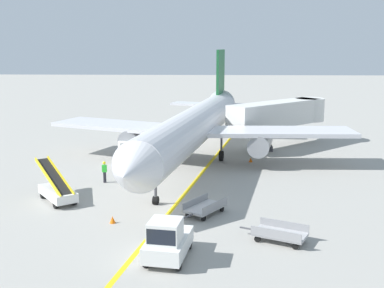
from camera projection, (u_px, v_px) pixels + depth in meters
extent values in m
plane|color=#9E9B93|center=(178.00, 210.00, 31.72)|extent=(300.00, 300.00, 0.00)
cube|color=yellow|center=(190.00, 188.00, 36.60)|extent=(14.87, 78.72, 0.01)
cylinder|color=silver|center=(193.00, 127.00, 43.11)|extent=(8.71, 30.10, 3.30)
cone|color=silver|center=(130.00, 172.00, 27.64)|extent=(3.62, 2.95, 3.23)
cone|color=silver|center=(224.00, 102.00, 58.70)|extent=(3.59, 3.32, 3.14)
cube|color=silver|center=(280.00, 132.00, 42.97)|extent=(13.11, 4.74, 0.36)
cylinder|color=gray|center=(260.00, 144.00, 42.58)|extent=(2.45, 3.49, 1.90)
cube|color=silver|center=(120.00, 126.00, 46.27)|extent=(13.69, 9.04, 0.36)
cylinder|color=gray|center=(133.00, 139.00, 45.15)|extent=(2.45, 3.49, 1.90)
cube|color=#19592D|center=(221.00, 73.00, 55.68)|extent=(1.00, 3.98, 5.20)
cube|color=silver|center=(246.00, 105.00, 55.36)|extent=(5.29, 2.42, 0.24)
cube|color=silver|center=(194.00, 104.00, 56.68)|extent=(5.63, 3.74, 0.24)
cylinder|color=#4C4C51|center=(155.00, 182.00, 32.50)|extent=(0.20, 0.20, 3.12)
cylinder|color=black|center=(156.00, 200.00, 32.76)|extent=(0.45, 0.61, 0.56)
cylinder|color=#4C4C51|center=(221.00, 144.00, 44.91)|extent=(0.20, 0.20, 3.12)
cylinder|color=black|center=(221.00, 156.00, 45.13)|extent=(0.52, 1.01, 0.96)
cylinder|color=#4C4C51|center=(175.00, 142.00, 45.88)|extent=(0.20, 0.20, 3.12)
cylinder|color=black|center=(176.00, 153.00, 46.09)|extent=(0.52, 1.01, 0.96)
cube|color=black|center=(142.00, 158.00, 29.48)|extent=(2.94, 1.49, 0.60)
cube|color=silver|center=(276.00, 114.00, 50.17)|extent=(10.58, 10.06, 2.50)
cylinder|color=silver|center=(309.00, 109.00, 53.79)|extent=(3.20, 3.20, 2.50)
cylinder|color=#59595B|center=(263.00, 139.00, 49.51)|extent=(0.56, 0.56, 2.35)
cube|color=#333338|center=(263.00, 148.00, 49.70)|extent=(1.80, 1.40, 0.50)
cube|color=silver|center=(168.00, 244.00, 24.44)|extent=(2.41, 3.84, 0.80)
cube|color=silver|center=(165.00, 231.00, 23.64)|extent=(1.74, 1.83, 1.10)
cube|color=black|center=(161.00, 237.00, 22.90)|extent=(1.42, 0.29, 0.77)
cylinder|color=black|center=(179.00, 264.00, 23.15)|extent=(0.31, 0.63, 0.60)
cylinder|color=black|center=(146.00, 261.00, 23.46)|extent=(0.31, 0.63, 0.60)
cylinder|color=black|center=(189.00, 243.00, 25.58)|extent=(0.31, 0.63, 0.60)
cylinder|color=black|center=(159.00, 241.00, 25.88)|extent=(0.31, 0.63, 0.60)
cube|color=silver|center=(126.00, 158.00, 43.30)|extent=(2.07, 2.70, 0.70)
cube|color=silver|center=(125.00, 148.00, 43.51)|extent=(1.35, 1.38, 1.10)
cube|color=black|center=(124.00, 147.00, 43.99)|extent=(0.94, 0.42, 0.77)
cylinder|color=black|center=(118.00, 161.00, 43.98)|extent=(0.42, 0.64, 0.60)
cylinder|color=black|center=(130.00, 160.00, 44.32)|extent=(0.42, 0.64, 0.60)
cylinder|color=black|center=(122.00, 165.00, 42.42)|extent=(0.42, 0.64, 0.60)
cylinder|color=black|center=(134.00, 164.00, 42.76)|extent=(0.42, 0.64, 0.60)
cube|color=silver|center=(58.00, 193.00, 33.30)|extent=(3.50, 3.93, 0.60)
cylinder|color=black|center=(43.00, 194.00, 34.07)|extent=(0.54, 0.61, 0.60)
cylinder|color=black|center=(60.00, 191.00, 34.79)|extent=(0.54, 0.61, 0.60)
cylinder|color=black|center=(56.00, 204.00, 31.94)|extent=(0.54, 0.61, 0.60)
cylinder|color=black|center=(74.00, 201.00, 32.65)|extent=(0.54, 0.61, 0.60)
cube|color=black|center=(54.00, 178.00, 33.60)|extent=(3.75, 4.51, 1.76)
cube|color=yellow|center=(47.00, 177.00, 33.32)|extent=(3.11, 4.03, 1.84)
cube|color=yellow|center=(60.00, 175.00, 33.83)|extent=(3.11, 4.03, 1.84)
cube|color=#A5A5A8|center=(280.00, 234.00, 26.45)|extent=(3.17, 2.55, 0.16)
cube|color=#4C4C51|center=(248.00, 229.00, 27.30)|extent=(0.85, 0.46, 0.08)
cylinder|color=#4C4C51|center=(241.00, 227.00, 27.51)|extent=(0.12, 0.12, 0.05)
cube|color=gray|center=(276.00, 234.00, 25.75)|extent=(2.56, 1.25, 0.50)
cube|color=gray|center=(284.00, 225.00, 27.06)|extent=(2.56, 1.25, 0.50)
cylinder|color=black|center=(258.00, 239.00, 26.46)|extent=(0.38, 0.26, 0.36)
cylinder|color=black|center=(265.00, 232.00, 27.51)|extent=(0.38, 0.26, 0.36)
cylinder|color=black|center=(295.00, 246.00, 25.51)|extent=(0.38, 0.26, 0.36)
cylinder|color=black|center=(302.00, 238.00, 26.55)|extent=(0.38, 0.26, 0.36)
cube|color=#A5A5A8|center=(205.00, 208.00, 30.77)|extent=(2.78, 3.17, 0.16)
cube|color=#4C4C51|center=(188.00, 216.00, 29.30)|extent=(0.56, 0.80, 0.08)
cylinder|color=#4C4C51|center=(184.00, 218.00, 28.94)|extent=(0.12, 0.12, 0.05)
cube|color=gray|center=(215.00, 206.00, 30.29)|extent=(1.58, 2.38, 0.50)
cube|color=gray|center=(195.00, 202.00, 31.15)|extent=(1.58, 2.38, 0.50)
cylinder|color=black|center=(204.00, 218.00, 29.64)|extent=(0.30, 0.37, 0.36)
cylinder|color=black|center=(188.00, 214.00, 30.33)|extent=(0.30, 0.37, 0.36)
cylinder|color=black|center=(222.00, 209.00, 31.32)|extent=(0.30, 0.37, 0.36)
cylinder|color=black|center=(206.00, 206.00, 32.00)|extent=(0.30, 0.37, 0.36)
cylinder|color=#26262D|center=(105.00, 177.00, 37.97)|extent=(0.24, 0.24, 0.85)
cube|color=green|center=(104.00, 168.00, 37.83)|extent=(0.36, 0.22, 0.56)
sphere|color=beige|center=(104.00, 164.00, 37.76)|extent=(0.20, 0.20, 0.20)
sphere|color=yellow|center=(104.00, 163.00, 37.74)|extent=(0.24, 0.24, 0.24)
cone|color=orange|center=(118.00, 149.00, 49.27)|extent=(0.36, 0.36, 0.44)
cone|color=orange|center=(126.00, 182.00, 37.47)|extent=(0.36, 0.36, 0.44)
cone|color=orange|center=(113.00, 220.00, 29.29)|extent=(0.36, 0.36, 0.44)
cone|color=orange|center=(251.00, 160.00, 44.70)|extent=(0.36, 0.36, 0.44)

